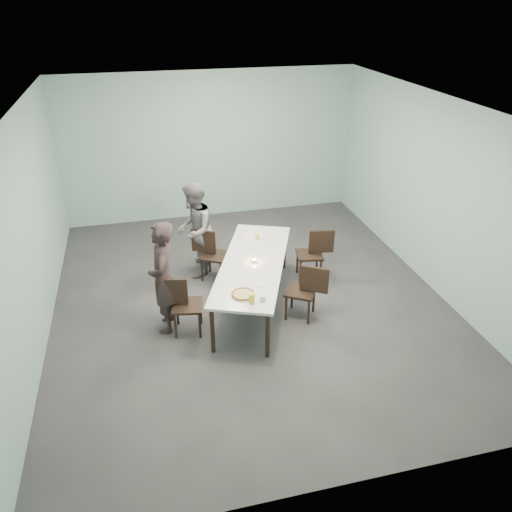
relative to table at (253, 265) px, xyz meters
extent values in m
plane|color=#333335|center=(-0.02, 0.14, -0.69)|extent=(7.00, 7.00, 0.00)
cube|color=#95BCBC|center=(-0.02, 3.64, 0.81)|extent=(6.00, 0.02, 3.00)
cube|color=#95BCBC|center=(-0.02, -3.36, 0.81)|extent=(6.00, 0.02, 3.00)
cube|color=#95BCBC|center=(-3.02, 0.14, 0.81)|extent=(0.02, 7.00, 3.00)
cube|color=#95BCBC|center=(2.98, 0.14, 0.81)|extent=(0.02, 7.00, 3.00)
cube|color=white|center=(-0.02, 0.14, 2.31)|extent=(6.00, 7.00, 0.02)
cube|color=white|center=(0.00, 0.00, 0.04)|extent=(1.80, 2.75, 0.04)
cylinder|color=black|center=(-0.80, -0.99, -0.34)|extent=(0.06, 0.06, 0.71)
cylinder|color=black|center=(0.11, 1.27, -0.34)|extent=(0.06, 0.06, 0.71)
cylinder|color=black|center=(-0.11, -1.27, -0.34)|extent=(0.06, 0.06, 0.71)
cylinder|color=black|center=(0.80, 0.99, -0.34)|extent=(0.06, 0.06, 0.71)
cube|color=black|center=(-1.06, -0.45, -0.26)|extent=(0.49, 0.49, 0.04)
cube|color=black|center=(-1.25, -0.41, -0.02)|extent=(0.42, 0.12, 0.40)
cylinder|color=black|center=(-1.26, -0.58, -0.49)|extent=(0.04, 0.04, 0.41)
cylinder|color=black|center=(-1.20, -0.25, -0.49)|extent=(0.04, 0.04, 0.41)
cylinder|color=black|center=(-0.92, -0.64, -0.49)|extent=(0.04, 0.04, 0.41)
cylinder|color=black|center=(-0.86, -0.31, -0.49)|extent=(0.04, 0.04, 0.41)
cube|color=black|center=(-0.44, 0.93, -0.26)|extent=(0.58, 0.58, 0.04)
cube|color=black|center=(-0.60, 1.03, -0.02)|extent=(0.38, 0.25, 0.40)
cylinder|color=black|center=(-0.67, 0.88, -0.49)|extent=(0.04, 0.04, 0.41)
cylinder|color=black|center=(-0.49, 1.17, -0.49)|extent=(0.04, 0.04, 0.41)
cylinder|color=black|center=(-0.38, 0.70, -0.49)|extent=(0.04, 0.04, 0.41)
cylinder|color=black|center=(-0.20, 0.99, -0.49)|extent=(0.04, 0.04, 0.41)
cube|color=black|center=(0.61, -0.47, -0.26)|extent=(0.58, 0.58, 0.04)
cube|color=black|center=(0.77, -0.57, -0.02)|extent=(0.38, 0.26, 0.40)
cylinder|color=black|center=(0.84, -0.42, -0.49)|extent=(0.04, 0.04, 0.41)
cylinder|color=black|center=(0.66, -0.70, -0.49)|extent=(0.04, 0.04, 0.41)
cylinder|color=black|center=(0.56, -0.24, -0.49)|extent=(0.04, 0.04, 0.41)
cylinder|color=black|center=(0.37, -0.52, -0.49)|extent=(0.04, 0.04, 0.41)
cube|color=black|center=(1.11, 0.58, -0.26)|extent=(0.48, 0.48, 0.04)
cube|color=black|center=(1.30, 0.55, -0.02)|extent=(0.42, 0.11, 0.40)
cylinder|color=black|center=(1.31, 0.72, -0.49)|extent=(0.04, 0.04, 0.41)
cylinder|color=black|center=(1.25, 0.39, -0.49)|extent=(0.04, 0.04, 0.41)
cylinder|color=black|center=(0.97, 0.78, -0.49)|extent=(0.04, 0.04, 0.41)
cylinder|color=black|center=(0.92, 0.44, -0.49)|extent=(0.04, 0.04, 0.41)
imported|color=black|center=(-1.35, -0.27, 0.14)|extent=(0.48, 0.65, 1.66)
imported|color=slate|center=(-0.72, 1.19, 0.12)|extent=(0.81, 0.93, 1.63)
cylinder|color=white|center=(-0.34, -0.86, 0.06)|extent=(0.34, 0.34, 0.01)
cylinder|color=#F0DB88|center=(-0.34, -0.86, 0.08)|extent=(0.30, 0.30, 0.01)
torus|color=brown|center=(-0.34, -0.86, 0.08)|extent=(0.32, 0.32, 0.03)
cylinder|color=white|center=(-0.05, -0.63, 0.06)|extent=(0.18, 0.18, 0.01)
cylinder|color=yellow|center=(-0.27, -1.08, 0.13)|extent=(0.08, 0.08, 0.15)
cylinder|color=silver|center=(-0.13, -1.06, 0.10)|extent=(0.08, 0.08, 0.09)
cylinder|color=silver|center=(0.02, 0.00, 0.07)|extent=(0.06, 0.06, 0.03)
cylinder|color=orange|center=(0.02, 0.00, 0.10)|extent=(0.04, 0.04, 0.01)
cylinder|color=yellow|center=(0.25, 0.75, 0.10)|extent=(0.07, 0.07, 0.08)
cube|color=silver|center=(0.21, 0.87, 0.06)|extent=(0.36, 0.32, 0.01)
camera|label=1|loc=(-1.52, -6.34, 3.67)|focal=35.00mm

